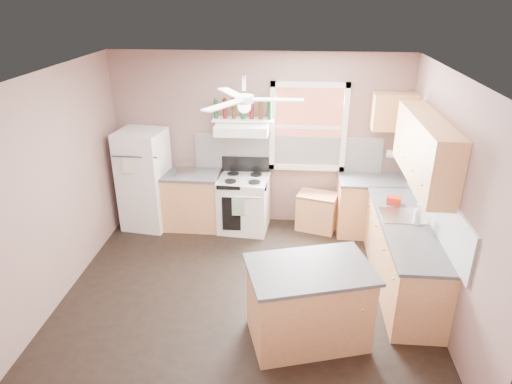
# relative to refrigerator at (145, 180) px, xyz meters

# --- Properties ---
(floor) EXTENTS (4.50, 4.50, 0.00)m
(floor) POSITION_rel_refrigerator_xyz_m (1.76, -1.66, -0.79)
(floor) COLOR black
(floor) RESTS_ON ground
(ceiling) EXTENTS (4.50, 4.50, 0.00)m
(ceiling) POSITION_rel_refrigerator_xyz_m (1.76, -1.66, 1.91)
(ceiling) COLOR white
(ceiling) RESTS_ON ground
(wall_back) EXTENTS (4.50, 0.05, 2.70)m
(wall_back) POSITION_rel_refrigerator_xyz_m (1.76, 0.36, 0.56)
(wall_back) COLOR #795C55
(wall_back) RESTS_ON ground
(wall_right) EXTENTS (0.05, 4.00, 2.70)m
(wall_right) POSITION_rel_refrigerator_xyz_m (4.03, -1.66, 0.56)
(wall_right) COLOR #795C55
(wall_right) RESTS_ON ground
(wall_left) EXTENTS (0.05, 4.00, 2.70)m
(wall_left) POSITION_rel_refrigerator_xyz_m (-0.52, -1.66, 0.56)
(wall_left) COLOR #795C55
(wall_left) RESTS_ON ground
(backsplash_back) EXTENTS (2.90, 0.03, 0.55)m
(backsplash_back) POSITION_rel_refrigerator_xyz_m (2.21, 0.33, 0.39)
(backsplash_back) COLOR white
(backsplash_back) RESTS_ON wall_back
(backsplash_right) EXTENTS (0.03, 2.60, 0.55)m
(backsplash_right) POSITION_rel_refrigerator_xyz_m (3.99, -1.36, 0.39)
(backsplash_right) COLOR white
(backsplash_right) RESTS_ON wall_right
(window_view) EXTENTS (1.00, 0.02, 1.20)m
(window_view) POSITION_rel_refrigerator_xyz_m (2.51, 0.32, 0.81)
(window_view) COLOR brown
(window_view) RESTS_ON wall_back
(window_frame) EXTENTS (1.16, 0.07, 1.36)m
(window_frame) POSITION_rel_refrigerator_xyz_m (2.51, 0.30, 0.81)
(window_frame) COLOR white
(window_frame) RESTS_ON wall_back
(refrigerator) EXTENTS (0.75, 0.73, 1.57)m
(refrigerator) POSITION_rel_refrigerator_xyz_m (0.00, 0.00, 0.00)
(refrigerator) COLOR white
(refrigerator) RESTS_ON floor
(base_cabinet_left) EXTENTS (0.90, 0.60, 0.86)m
(base_cabinet_left) POSITION_rel_refrigerator_xyz_m (0.70, 0.04, -0.36)
(base_cabinet_left) COLOR #BB7E4E
(base_cabinet_left) RESTS_ON floor
(counter_left) EXTENTS (0.92, 0.62, 0.04)m
(counter_left) POSITION_rel_refrigerator_xyz_m (0.70, 0.04, 0.09)
(counter_left) COLOR #464648
(counter_left) RESTS_ON base_cabinet_left
(toaster) EXTENTS (0.31, 0.22, 0.18)m
(toaster) POSITION_rel_refrigerator_xyz_m (0.67, -0.05, 0.20)
(toaster) COLOR silver
(toaster) RESTS_ON counter_left
(stove) EXTENTS (0.80, 0.70, 0.86)m
(stove) POSITION_rel_refrigerator_xyz_m (1.56, 0.00, -0.36)
(stove) COLOR white
(stove) RESTS_ON floor
(range_hood) EXTENTS (0.78, 0.50, 0.14)m
(range_hood) POSITION_rel_refrigerator_xyz_m (1.53, 0.09, 0.83)
(range_hood) COLOR white
(range_hood) RESTS_ON wall_back
(bottle_shelf) EXTENTS (0.90, 0.26, 0.03)m
(bottle_shelf) POSITION_rel_refrigerator_xyz_m (1.53, 0.21, 0.93)
(bottle_shelf) COLOR white
(bottle_shelf) RESTS_ON range_hood
(cart) EXTENTS (0.68, 0.54, 0.59)m
(cart) POSITION_rel_refrigerator_xyz_m (2.70, 0.08, -0.49)
(cart) COLOR #BB7E4E
(cart) RESTS_ON floor
(base_cabinet_corner) EXTENTS (1.00, 0.60, 0.86)m
(base_cabinet_corner) POSITION_rel_refrigerator_xyz_m (3.51, 0.04, -0.36)
(base_cabinet_corner) COLOR #BB7E4E
(base_cabinet_corner) RESTS_ON floor
(base_cabinet_right) EXTENTS (0.60, 2.20, 0.86)m
(base_cabinet_right) POSITION_rel_refrigerator_xyz_m (3.71, -1.36, -0.36)
(base_cabinet_right) COLOR #BB7E4E
(base_cabinet_right) RESTS_ON floor
(counter_corner) EXTENTS (1.02, 0.62, 0.04)m
(counter_corner) POSITION_rel_refrigerator_xyz_m (3.51, 0.04, 0.09)
(counter_corner) COLOR #464648
(counter_corner) RESTS_ON base_cabinet_corner
(counter_right) EXTENTS (0.62, 2.22, 0.04)m
(counter_right) POSITION_rel_refrigerator_xyz_m (3.70, -1.36, 0.09)
(counter_right) COLOR #464648
(counter_right) RESTS_ON base_cabinet_right
(sink) EXTENTS (0.55, 0.45, 0.03)m
(sink) POSITION_rel_refrigerator_xyz_m (3.70, -1.16, 0.11)
(sink) COLOR silver
(sink) RESTS_ON counter_right
(faucet) EXTENTS (0.03, 0.03, 0.14)m
(faucet) POSITION_rel_refrigerator_xyz_m (3.86, -1.16, 0.18)
(faucet) COLOR silver
(faucet) RESTS_ON sink
(upper_cabinet_right) EXTENTS (0.33, 1.80, 0.76)m
(upper_cabinet_right) POSITION_rel_refrigerator_xyz_m (3.84, -1.16, 0.99)
(upper_cabinet_right) COLOR #BB7E4E
(upper_cabinet_right) RESTS_ON wall_right
(upper_cabinet_corner) EXTENTS (0.60, 0.33, 0.52)m
(upper_cabinet_corner) POSITION_rel_refrigerator_xyz_m (3.71, 0.17, 1.11)
(upper_cabinet_corner) COLOR #BB7E4E
(upper_cabinet_corner) RESTS_ON wall_back
(paper_towel) EXTENTS (0.26, 0.12, 0.12)m
(paper_towel) POSITION_rel_refrigerator_xyz_m (3.83, 0.20, 0.46)
(paper_towel) COLOR white
(paper_towel) RESTS_ON wall_back
(island) EXTENTS (1.36, 1.06, 0.86)m
(island) POSITION_rel_refrigerator_xyz_m (2.51, -2.42, -0.36)
(island) COLOR #BB7E4E
(island) RESTS_ON floor
(island_top) EXTENTS (1.45, 1.15, 0.04)m
(island_top) POSITION_rel_refrigerator_xyz_m (2.51, -2.42, 0.09)
(island_top) COLOR #464648
(island_top) RESTS_ON island
(ceiling_fan_hub) EXTENTS (0.20, 0.20, 0.08)m
(ceiling_fan_hub) POSITION_rel_refrigerator_xyz_m (1.76, -1.66, 1.66)
(ceiling_fan_hub) COLOR white
(ceiling_fan_hub) RESTS_ON ceiling
(soap_bottle) EXTENTS (0.13, 0.13, 0.26)m
(soap_bottle) POSITION_rel_refrigerator_xyz_m (3.81, -1.37, 0.25)
(soap_bottle) COLOR silver
(soap_bottle) RESTS_ON counter_right
(red_caddy) EXTENTS (0.21, 0.17, 0.10)m
(red_caddy) POSITION_rel_refrigerator_xyz_m (3.65, -0.81, 0.16)
(red_caddy) COLOR #B4230F
(red_caddy) RESTS_ON counter_right
(wine_bottles) EXTENTS (0.86, 0.06, 0.31)m
(wine_bottles) POSITION_rel_refrigerator_xyz_m (1.53, 0.21, 1.09)
(wine_bottles) COLOR #143819
(wine_bottles) RESTS_ON bottle_shelf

